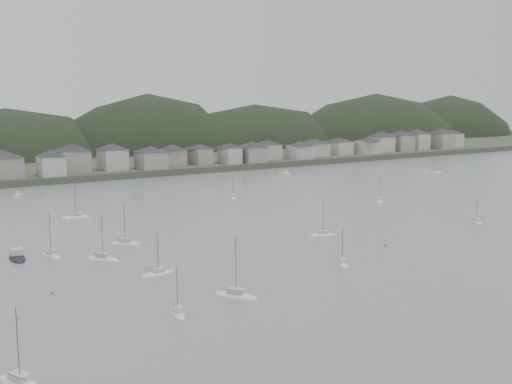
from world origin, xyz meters
TOP-DOWN VIEW (x-y plane):
  - ground at (0.00, 0.00)m, footprint 900.00×900.00m
  - far_shore_land at (0.00, 295.00)m, footprint 900.00×250.00m
  - forested_ridge at (4.83, 269.40)m, footprint 851.55×103.94m
  - waterfront_town at (50.59, 183.34)m, footprint 451.48×28.46m
  - sailboat_lead at (-51.32, 94.39)m, footprint 9.10×4.33m
  - moored_fleet at (-6.45, 54.31)m, footprint 238.69×169.51m
  - motor_launch_far at (-77.17, 54.11)m, footprint 3.97×9.39m
  - mooring_buoys at (-9.64, 52.16)m, footprint 142.18×137.78m

SIDE VIEW (x-z plane):
  - forested_ridge at x=4.83m, z-range -62.57..40.00m
  - ground at x=0.00m, z-range 0.00..0.00m
  - mooring_buoys at x=-9.64m, z-range -0.20..0.50m
  - sailboat_lead at x=-51.32m, z-range -5.80..6.15m
  - moored_fleet at x=-6.45m, z-range -6.58..6.93m
  - motor_launch_far at x=-77.17m, z-range -1.80..2.36m
  - far_shore_land at x=0.00m, z-range 0.00..3.00m
  - waterfront_town at x=50.59m, z-range 2.20..15.12m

